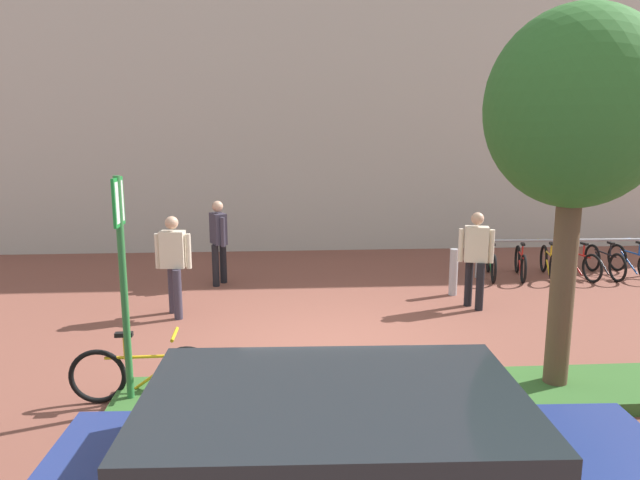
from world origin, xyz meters
The scene contains 11 objects.
ground_plane centered at (0.00, 0.00, 0.00)m, with size 60.00×60.00×0.00m, color brown.
building_facade centered at (0.00, 7.56, 5.00)m, with size 28.00×1.20×10.00m, color #B2ADA3.
planter_strip centered at (0.83, -1.65, 0.08)m, with size 7.00×1.10×0.16m, color #336028.
tree_sidewalk centered at (2.53, -1.57, 3.34)m, with size 2.02×2.02×4.49m.
parking_sign_post centered at (-2.47, -1.65, 1.73)m, with size 0.08×0.36×2.67m.
bike_at_sign centered at (-2.37, -1.42, 0.35)m, with size 1.68×0.42×0.86m.
bike_rack_cluster centered at (5.27, 3.87, 0.35)m, with size 3.76×1.62×0.83m.
bollard_steel centered at (2.54, 2.68, 0.45)m, with size 0.16×0.16×0.90m, color #ADADB2.
person_shirt_white centered at (-2.55, 1.76, 0.98)m, with size 0.61×0.49×1.72m.
person_shirt_blue centered at (2.66, 1.85, 0.98)m, with size 0.59×0.40×1.72m.
person_suited_navy centered at (-2.00, 3.75, 0.98)m, with size 0.39×0.56×1.72m.
Camera 1 is at (-0.75, -7.97, 3.18)m, focal length 32.92 mm.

